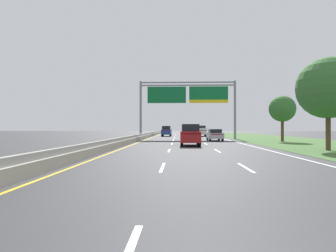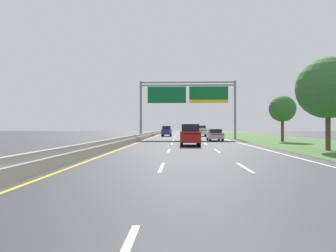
# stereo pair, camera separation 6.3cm
# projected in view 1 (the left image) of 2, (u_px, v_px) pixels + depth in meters

# --- Properties ---
(ground_plane) EXTENTS (220.00, 220.00, 0.00)m
(ground_plane) POSITION_uv_depth(u_px,v_px,m) (187.00, 141.00, 36.97)
(ground_plane) COLOR #333335
(lane_striping) EXTENTS (11.96, 106.00, 0.01)m
(lane_striping) POSITION_uv_depth(u_px,v_px,m) (187.00, 141.00, 36.51)
(lane_striping) COLOR white
(lane_striping) RESTS_ON ground
(grass_verge_right) EXTENTS (14.00, 110.00, 0.02)m
(grass_verge_right) POSITION_uv_depth(u_px,v_px,m) (294.00, 141.00, 36.45)
(grass_verge_right) COLOR #3D602D
(grass_verge_right) RESTS_ON ground
(median_barrier_concrete) EXTENTS (0.60, 110.00, 0.85)m
(median_barrier_concrete) POSITION_uv_depth(u_px,v_px,m) (137.00, 138.00, 37.21)
(median_barrier_concrete) COLOR #99968E
(median_barrier_concrete) RESTS_ON ground
(overhead_sign_gantry) EXTENTS (15.06, 0.42, 9.06)m
(overhead_sign_gantry) POSITION_uv_depth(u_px,v_px,m) (188.00, 97.00, 43.51)
(overhead_sign_gantry) COLOR gray
(overhead_sign_gantry) RESTS_ON ground
(pickup_truck_white) EXTENTS (2.14, 5.45, 2.20)m
(pickup_truck_white) POSITION_uv_depth(u_px,v_px,m) (201.00, 131.00, 57.26)
(pickup_truck_white) COLOR silver
(pickup_truck_white) RESTS_ON ground
(car_blue_left_lane_suv) EXTENTS (1.98, 4.73, 2.11)m
(car_blue_left_lane_suv) POSITION_uv_depth(u_px,v_px,m) (167.00, 131.00, 56.84)
(car_blue_left_lane_suv) COLOR navy
(car_blue_left_lane_suv) RESTS_ON ground
(car_red_centre_lane_suv) EXTENTS (1.99, 4.74, 2.11)m
(car_red_centre_lane_suv) POSITION_uv_depth(u_px,v_px,m) (190.00, 135.00, 27.48)
(car_red_centre_lane_suv) COLOR maroon
(car_red_centre_lane_suv) RESTS_ON ground
(car_silver_right_lane_sedan) EXTENTS (1.89, 4.43, 1.57)m
(car_silver_right_lane_sedan) POSITION_uv_depth(u_px,v_px,m) (215.00, 135.00, 37.79)
(car_silver_right_lane_sedan) COLOR #B2B5BA
(car_silver_right_lane_sedan) RESTS_ON ground
(roadside_tree_near) EXTENTS (4.72, 4.72, 7.20)m
(roadside_tree_near) POSITION_uv_depth(u_px,v_px,m) (328.00, 88.00, 21.56)
(roadside_tree_near) COLOR #4C3823
(roadside_tree_near) RESTS_ON ground
(roadside_tree_mid) EXTENTS (3.29, 3.29, 5.80)m
(roadside_tree_mid) POSITION_uv_depth(u_px,v_px,m) (282.00, 109.00, 35.15)
(roadside_tree_mid) COLOR #4C3823
(roadside_tree_mid) RESTS_ON ground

